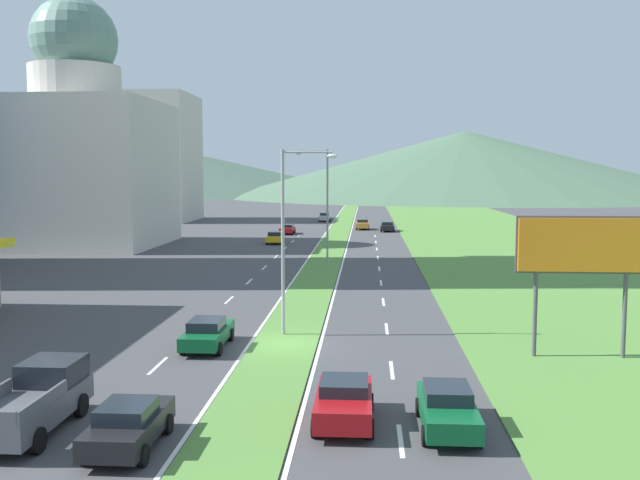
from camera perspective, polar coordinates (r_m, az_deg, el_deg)
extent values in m
plane|color=#424244|center=(34.91, -2.89, -8.49)|extent=(600.00, 600.00, 0.00)
cube|color=#518438|center=(94.10, 1.38, 0.37)|extent=(3.20, 240.00, 0.06)
cube|color=#518438|center=(95.47, 13.83, 0.29)|extent=(24.00, 240.00, 0.06)
cube|color=silver|center=(24.92, -18.45, -14.57)|extent=(0.16, 2.80, 0.01)
cube|color=silver|center=(32.08, -12.98, -9.88)|extent=(0.16, 2.80, 0.01)
cube|color=silver|center=(39.55, -9.63, -6.89)|extent=(0.16, 2.80, 0.01)
cube|color=silver|center=(47.19, -7.37, -4.84)|extent=(0.16, 2.80, 0.01)
cube|color=silver|center=(54.92, -5.76, -3.36)|extent=(0.16, 2.80, 0.01)
cube|color=silver|center=(62.71, -4.55, -2.25)|extent=(0.16, 2.80, 0.01)
cube|color=silver|center=(70.54, -3.61, -1.38)|extent=(0.16, 2.80, 0.01)
cube|color=silver|center=(78.40, -2.85, -0.68)|extent=(0.16, 2.80, 0.01)
cube|color=silver|center=(86.28, -2.24, -0.11)|extent=(0.16, 2.80, 0.01)
cube|color=silver|center=(94.17, -1.73, 0.36)|extent=(0.16, 2.80, 0.01)
cube|color=silver|center=(23.22, 6.54, -15.82)|extent=(0.16, 2.80, 0.01)
cube|color=silver|center=(30.78, 5.84, -10.43)|extent=(0.16, 2.80, 0.01)
cube|color=silver|center=(38.51, 5.42, -7.17)|extent=(0.16, 2.80, 0.01)
cube|color=silver|center=(46.31, 5.15, -5.01)|extent=(0.16, 2.80, 0.01)
cube|color=silver|center=(54.17, 4.96, -3.48)|extent=(0.16, 2.80, 0.01)
cube|color=silver|center=(62.05, 4.82, -2.33)|extent=(0.16, 2.80, 0.01)
cube|color=silver|center=(69.96, 4.71, -1.44)|extent=(0.16, 2.80, 0.01)
cube|color=silver|center=(77.88, 4.62, -0.74)|extent=(0.16, 2.80, 0.01)
cube|color=silver|center=(85.80, 4.55, -0.16)|extent=(0.16, 2.80, 0.01)
cube|color=silver|center=(93.74, 4.49, 0.32)|extent=(0.16, 2.80, 0.01)
cube|color=silver|center=(94.20, 0.32, 0.36)|extent=(0.16, 240.00, 0.01)
cube|color=silver|center=(94.05, 2.45, 0.35)|extent=(0.16, 240.00, 0.01)
cube|color=beige|center=(86.02, -18.98, 5.09)|extent=(18.80, 18.80, 16.55)
cylinder|color=beige|center=(86.61, -19.20, 11.86)|extent=(10.22, 10.22, 3.89)
sphere|color=slate|center=(87.31, -19.30, 15.04)|extent=(9.73, 9.73, 9.73)
cube|color=beige|center=(127.10, -13.82, 6.47)|extent=(16.02, 16.02, 21.88)
cone|color=#3D5647|center=(312.78, -15.03, 5.81)|extent=(199.01, 199.01, 22.33)
cone|color=#47664C|center=(258.52, 11.62, 6.08)|extent=(172.55, 172.55, 23.17)
cone|color=#47664C|center=(328.39, 12.66, 5.76)|extent=(201.64, 201.64, 21.38)
cylinder|color=#99999E|center=(36.14, -3.02, -0.28)|extent=(0.18, 0.18, 9.61)
cylinder|color=#99999E|center=(35.86, -1.03, 7.13)|extent=(2.53, 0.12, 0.10)
ellipsoid|color=silver|center=(35.77, 1.00, 6.82)|extent=(0.56, 0.28, 0.20)
cylinder|color=#99999E|center=(65.70, 0.61, 2.73)|extent=(0.18, 0.18, 10.54)
cylinder|color=#99999E|center=(65.76, -0.56, 7.20)|extent=(2.68, 0.14, 0.10)
ellipsoid|color=silver|center=(65.89, -1.73, 7.02)|extent=(0.56, 0.28, 0.20)
cylinder|color=#4C4C51|center=(33.69, 17.01, -5.77)|extent=(0.20, 0.20, 3.99)
cylinder|color=#4C4C51|center=(34.81, 23.42, -5.63)|extent=(0.20, 0.20, 3.99)
cube|color=orange|center=(33.64, 20.50, -0.39)|extent=(5.68, 0.16, 2.41)
cube|color=#4C4C51|center=(33.76, 20.44, -0.37)|extent=(5.88, 0.08, 2.61)
cube|color=#B2B2B7|center=(121.59, 0.40, 1.85)|extent=(1.85, 4.44, 0.75)
cube|color=black|center=(121.37, 0.39, 2.12)|extent=(1.59, 1.95, 0.43)
cylinder|color=black|center=(123.04, 0.02, 1.71)|extent=(0.22, 0.64, 0.64)
cylinder|color=black|center=(122.93, 0.85, 1.71)|extent=(0.22, 0.64, 0.64)
cylinder|color=black|center=(120.30, -0.06, 1.63)|extent=(0.22, 0.64, 0.64)
cylinder|color=black|center=(120.19, 0.78, 1.62)|extent=(0.22, 0.64, 0.64)
cube|color=black|center=(101.29, 5.48, 1.05)|extent=(1.82, 4.34, 0.63)
cube|color=black|center=(101.42, 5.48, 1.36)|extent=(1.56, 1.91, 0.43)
cylinder|color=black|center=(100.00, 6.00, 0.81)|extent=(0.22, 0.64, 0.64)
cylinder|color=black|center=(99.95, 5.00, 0.82)|extent=(0.22, 0.64, 0.64)
cylinder|color=black|center=(102.68, 5.94, 0.93)|extent=(0.22, 0.64, 0.64)
cylinder|color=black|center=(102.63, 4.97, 0.94)|extent=(0.22, 0.64, 0.64)
cube|color=#C6842D|center=(104.52, 3.47, 1.23)|extent=(1.81, 4.20, 0.73)
cube|color=black|center=(104.64, 3.47, 1.56)|extent=(1.56, 1.85, 0.44)
cylinder|color=black|center=(103.24, 3.94, 0.97)|extent=(0.22, 0.64, 0.64)
cylinder|color=black|center=(103.25, 2.98, 0.98)|extent=(0.22, 0.64, 0.64)
cylinder|color=black|center=(105.84, 3.94, 1.09)|extent=(0.22, 0.64, 0.64)
cylinder|color=black|center=(105.85, 3.00, 1.09)|extent=(0.22, 0.64, 0.64)
cube|color=#0C5128|center=(24.04, 10.29, -13.47)|extent=(1.72, 4.32, 0.68)
cube|color=black|center=(24.03, 10.27, -12.06)|extent=(1.48, 1.90, 0.45)
cylinder|color=black|center=(23.02, 12.78, -15.28)|extent=(0.22, 0.64, 0.64)
cylinder|color=black|center=(22.83, 8.53, -15.39)|extent=(0.22, 0.64, 0.64)
cylinder|color=black|center=(25.51, 11.83, -13.17)|extent=(0.22, 0.64, 0.64)
cylinder|color=black|center=(25.34, 8.02, -13.24)|extent=(0.22, 0.64, 0.64)
cube|color=maroon|center=(96.67, -2.66, 0.86)|extent=(1.77, 4.51, 0.62)
cube|color=black|center=(96.45, -2.67, 1.15)|extent=(1.53, 1.98, 0.41)
cylinder|color=black|center=(98.17, -3.06, 0.75)|extent=(0.22, 0.64, 0.64)
cylinder|color=black|center=(97.98, -2.07, 0.74)|extent=(0.22, 0.64, 0.64)
cylinder|color=black|center=(95.41, -3.26, 0.61)|extent=(0.22, 0.64, 0.64)
cylinder|color=black|center=(95.22, -2.24, 0.60)|extent=(0.22, 0.64, 0.64)
cube|color=maroon|center=(24.31, 1.96, -13.09)|extent=(1.86, 4.19, 0.74)
cube|color=black|center=(24.29, 1.98, -11.68)|extent=(1.60, 1.84, 0.41)
cylinder|color=black|center=(23.20, 4.13, -14.99)|extent=(0.22, 0.64, 0.64)
cylinder|color=black|center=(23.26, -0.43, -14.93)|extent=(0.22, 0.64, 0.64)
cylinder|color=black|center=(25.65, 4.10, -12.96)|extent=(0.22, 0.64, 0.64)
cylinder|color=black|center=(25.70, 0.01, -12.91)|extent=(0.22, 0.64, 0.64)
cube|color=black|center=(23.05, -15.22, -14.41)|extent=(1.76, 4.14, 0.69)
cube|color=black|center=(22.71, -15.40, -13.19)|extent=(1.52, 1.82, 0.46)
cylinder|color=black|center=(24.57, -16.12, -14.01)|extent=(0.22, 0.64, 0.64)
cylinder|color=black|center=(24.07, -12.21, -14.34)|extent=(0.22, 0.64, 0.64)
cylinder|color=black|center=(22.33, -18.45, -16.10)|extent=(0.22, 0.64, 0.64)
cylinder|color=black|center=(21.78, -14.15, -16.55)|extent=(0.22, 0.64, 0.64)
cube|color=yellow|center=(83.89, -3.63, 0.16)|extent=(1.76, 4.46, 0.65)
cube|color=black|center=(83.67, -3.65, 0.52)|extent=(1.51, 1.96, 0.46)
cylinder|color=black|center=(85.40, -4.07, 0.03)|extent=(0.22, 0.64, 0.64)
cylinder|color=black|center=(85.19, -2.95, 0.02)|extent=(0.22, 0.64, 0.64)
cylinder|color=black|center=(82.67, -4.33, -0.15)|extent=(0.22, 0.64, 0.64)
cylinder|color=black|center=(82.45, -3.17, -0.16)|extent=(0.22, 0.64, 0.64)
cube|color=#0C5128|center=(34.65, -9.09, -7.58)|extent=(1.77, 4.62, 0.63)
cube|color=black|center=(34.35, -9.17, -6.75)|extent=(1.52, 2.03, 0.48)
cylinder|color=black|center=(36.27, -9.89, -7.51)|extent=(0.22, 0.64, 0.64)
cylinder|color=black|center=(35.91, -7.23, -7.61)|extent=(0.22, 0.64, 0.64)
cylinder|color=black|center=(33.57, -11.06, -8.60)|extent=(0.22, 0.64, 0.64)
cylinder|color=black|center=(33.18, -8.19, -8.72)|extent=(0.22, 0.64, 0.64)
cube|color=#515459|center=(25.25, -22.32, -12.53)|extent=(2.00, 5.40, 0.80)
cube|color=black|center=(26.41, -20.84, -9.87)|extent=(1.84, 2.00, 0.80)
cube|color=#515459|center=(23.72, -21.49, -12.09)|extent=(0.10, 3.20, 0.44)
cylinder|color=black|center=(27.16, -22.62, -12.14)|extent=(0.26, 0.80, 0.80)
cylinder|color=black|center=(26.38, -18.79, -12.53)|extent=(0.26, 0.80, 0.80)
cylinder|color=black|center=(23.60, -21.91, -14.82)|extent=(0.26, 0.80, 0.80)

